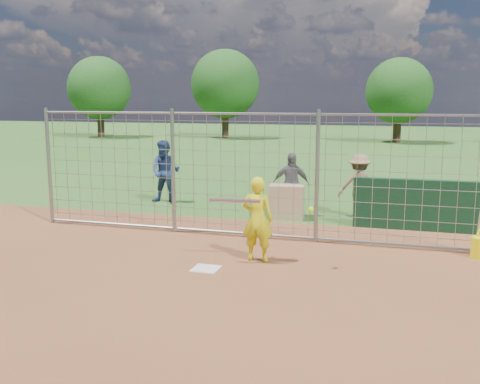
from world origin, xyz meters
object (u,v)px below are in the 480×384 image
(batter, at_px, (257,219))
(bystander_a, at_px, (165,172))
(bystander_c, at_px, (359,186))
(equipment_bin, at_px, (287,202))
(bystander_b, at_px, (291,184))

(batter, distance_m, bystander_a, 5.80)
(bystander_c, bearing_deg, equipment_bin, 12.05)
(batter, height_order, bystander_a, bystander_a)
(batter, height_order, equipment_bin, batter)
(batter, height_order, bystander_c, bystander_c)
(bystander_a, bearing_deg, bystander_b, -13.91)
(equipment_bin, bearing_deg, bystander_a, 159.57)
(bystander_a, xyz_separation_m, bystander_c, (5.15, -0.36, -0.09))
(bystander_a, height_order, bystander_c, bystander_a)
(bystander_b, distance_m, equipment_bin, 0.48)
(batter, bearing_deg, equipment_bin, -86.47)
(bystander_b, bearing_deg, bystander_a, 161.82)
(bystander_a, bearing_deg, bystander_c, -7.00)
(bystander_a, height_order, equipment_bin, bystander_a)
(batter, xyz_separation_m, equipment_bin, (-0.17, 3.46, -0.34))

